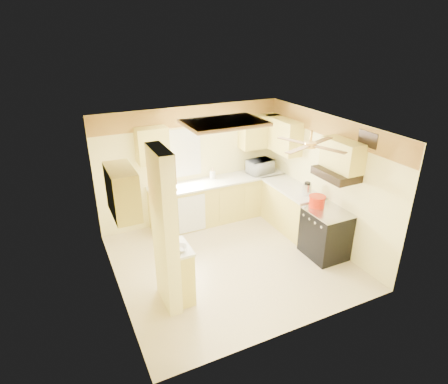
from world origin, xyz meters
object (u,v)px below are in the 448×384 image
dutch_oven (317,201)px  kettle (307,189)px  stove (325,233)px  bowl (180,248)px  microwave (260,166)px

dutch_oven → kettle: (0.12, 0.46, 0.04)m
stove → kettle: kettle is taller
bowl → dutch_oven: dutch_oven is taller
stove → microwave: (-0.16, 2.13, 0.63)m
bowl → kettle: (2.90, 0.80, 0.09)m
kettle → bowl: bearing=-164.6°
stove → kettle: size_ratio=3.52×
stove → kettle: bearing=85.4°
microwave → bowl: size_ratio=2.45×
stove → dutch_oven: size_ratio=2.97×
stove → bowl: (-2.84, -0.09, 0.51)m
microwave → bowl: 3.48m
dutch_oven → kettle: 0.47m
stove → bowl: bowl is taller
stove → bowl: 2.89m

